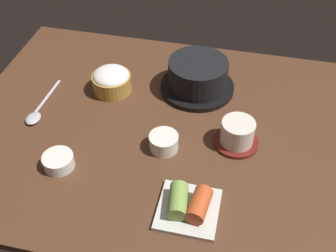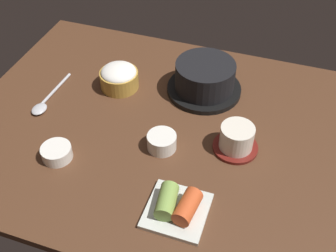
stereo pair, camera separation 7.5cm
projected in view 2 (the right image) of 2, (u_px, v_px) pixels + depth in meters
dining_table at (163, 130)px, 103.64cm from camera, size 100.00×76.00×2.00cm
stone_pot at (205, 78)px, 110.27cm from camera, size 19.95×19.95×8.80cm
rice_bowl at (119, 77)px, 112.32cm from camera, size 10.42×10.42×6.63cm
tea_cup_with_saucer at (236, 139)px, 95.74cm from camera, size 10.64×10.64×6.61cm
banchan_cup_center at (162, 141)px, 96.71cm from camera, size 6.88×6.88×3.85cm
kimchi_plate at (177, 207)px, 83.75cm from camera, size 12.38×12.38×4.84cm
side_bowl_near at (57, 152)px, 94.77cm from camera, size 6.99×6.99×3.08cm
spoon at (44, 103)px, 108.72cm from camera, size 3.60×18.38×1.35cm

